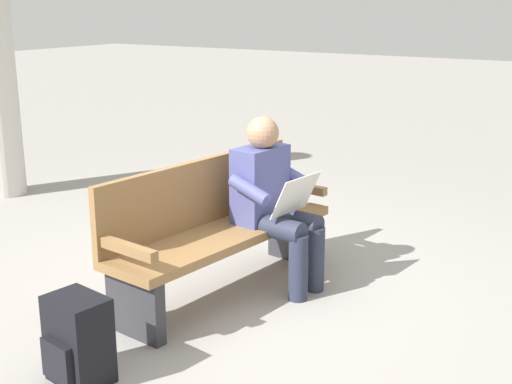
{
  "coord_description": "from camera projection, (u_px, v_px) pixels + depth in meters",
  "views": [
    {
      "loc": [
        3.56,
        2.51,
        1.93
      ],
      "look_at": [
        -0.16,
        0.15,
        0.7
      ],
      "focal_mm": 48.5,
      "sensor_mm": 36.0,
      "label": 1
    }
  ],
  "objects": [
    {
      "name": "bench_near",
      "position": [
        216.0,
        227.0,
        4.63
      ],
      "size": [
        1.84,
        0.67,
        0.9
      ],
      "rotation": [
        0.0,
        0.0,
        -0.11
      ],
      "color": "olive",
      "rests_on": "ground"
    },
    {
      "name": "person_seated",
      "position": [
        273.0,
        198.0,
        4.69
      ],
      "size": [
        0.6,
        0.6,
        1.18
      ],
      "rotation": [
        0.0,
        0.0,
        -0.11
      ],
      "color": "#474C84",
      "rests_on": "ground"
    },
    {
      "name": "ground_plane",
      "position": [
        225.0,
        293.0,
        4.72
      ],
      "size": [
        40.0,
        40.0,
        0.0
      ],
      "primitive_type": "plane",
      "color": "gray"
    },
    {
      "name": "backpack",
      "position": [
        78.0,
        341.0,
        3.57
      ],
      "size": [
        0.31,
        0.35,
        0.47
      ],
      "rotation": [
        0.0,
        0.0,
        4.57
      ],
      "color": "black",
      "rests_on": "ground"
    }
  ]
}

